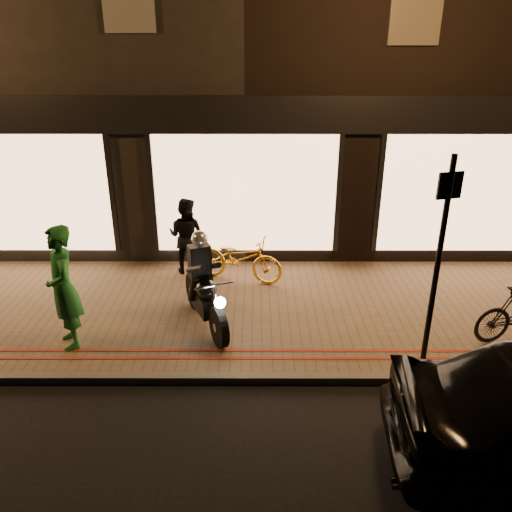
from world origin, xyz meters
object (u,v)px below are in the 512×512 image
Objects in this scene: sign_post at (439,253)px; bicycle_gold at (239,258)px; motorcycle at (204,290)px; person_green at (63,288)px.

sign_post is 4.04m from bicycle_gold.
sign_post is (3.29, -0.97, 1.06)m from motorcycle.
sign_post is at bearing 56.61° from person_green.
person_green is at bearing 173.29° from motorcycle.
motorcycle is 1.05× the size of bicycle_gold.
motorcycle is at bearing 163.55° from sign_post.
bicycle_gold is (-2.79, 2.65, -1.22)m from sign_post.
motorcycle reaches higher than bicycle_gold.
bicycle_gold is (0.50, 1.68, -0.16)m from motorcycle.
motorcycle is at bearing -177.40° from bicycle_gold.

